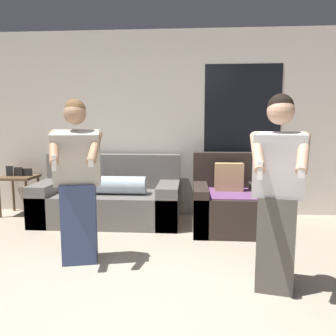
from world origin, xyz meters
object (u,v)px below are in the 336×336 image
object	(u,v)px
armchair	(228,203)
side_table	(19,181)
couch	(110,199)
person_left	(78,183)
person_right	(277,194)

from	to	relation	value
armchair	side_table	xyz separation A→B (m)	(-3.04, 0.43, 0.18)
couch	person_left	bearing A→B (deg)	-87.74
armchair	person_right	distance (m)	1.69
person_right	person_left	bearing A→B (deg)	166.62
armchair	side_table	bearing A→B (deg)	171.97
couch	armchair	xyz separation A→B (m)	(1.62, -0.22, 0.01)
side_table	person_left	size ratio (longest dim) A/B	0.47
couch	person_right	distance (m)	2.62
armchair	side_table	distance (m)	3.08
side_table	person_right	bearing A→B (deg)	-32.34
person_left	person_right	world-z (taller)	same
couch	side_table	xyz separation A→B (m)	(-1.42, 0.21, 0.19)
couch	person_left	world-z (taller)	person_left
side_table	armchair	bearing A→B (deg)	-8.03
couch	person_left	size ratio (longest dim) A/B	1.24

